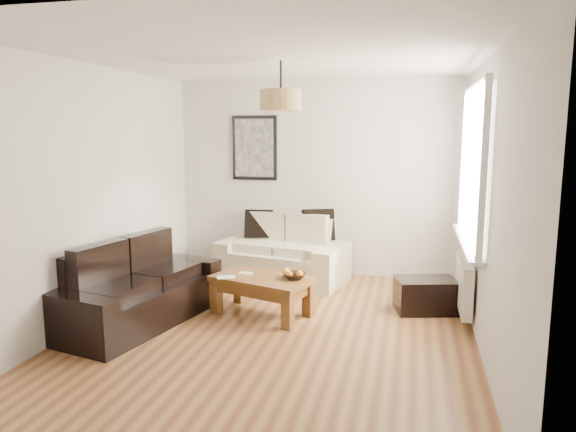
% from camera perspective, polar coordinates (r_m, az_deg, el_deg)
% --- Properties ---
extents(floor, '(4.50, 4.50, 0.00)m').
position_cam_1_polar(floor, '(5.31, -1.52, -12.29)').
color(floor, brown).
rests_on(floor, ground).
extents(ceiling, '(3.80, 4.50, 0.00)m').
position_cam_1_polar(ceiling, '(4.98, -1.65, 16.74)').
color(ceiling, white).
rests_on(ceiling, floor).
extents(wall_back, '(3.80, 0.04, 2.60)m').
position_cam_1_polar(wall_back, '(7.17, 3.04, 4.05)').
color(wall_back, silver).
rests_on(wall_back, floor).
extents(wall_front, '(3.80, 0.04, 2.60)m').
position_cam_1_polar(wall_front, '(2.90, -13.07, -3.98)').
color(wall_front, silver).
rests_on(wall_front, floor).
extents(wall_left, '(0.04, 4.50, 2.60)m').
position_cam_1_polar(wall_left, '(5.77, -20.17, 2.21)').
color(wall_left, silver).
rests_on(wall_left, floor).
extents(wall_right, '(0.04, 4.50, 2.60)m').
position_cam_1_polar(wall_right, '(4.86, 20.62, 0.97)').
color(wall_right, silver).
rests_on(wall_right, floor).
extents(window_bay, '(0.14, 1.90, 1.60)m').
position_cam_1_polar(window_bay, '(5.62, 19.38, 5.16)').
color(window_bay, white).
rests_on(window_bay, wall_right).
extents(radiator, '(0.10, 0.90, 0.52)m').
position_cam_1_polar(radiator, '(5.82, 18.33, -6.88)').
color(radiator, white).
rests_on(radiator, wall_right).
extents(poster, '(0.62, 0.04, 0.87)m').
position_cam_1_polar(poster, '(7.31, -3.60, 7.29)').
color(poster, black).
rests_on(poster, wall_back).
extents(pendant_shade, '(0.40, 0.40, 0.20)m').
position_cam_1_polar(pendant_shade, '(5.24, -0.77, 12.32)').
color(pendant_shade, tan).
rests_on(pendant_shade, ceiling).
extents(loveseat_cream, '(1.74, 1.16, 0.80)m').
position_cam_1_polar(loveseat_cream, '(6.93, -0.57, -3.68)').
color(loveseat_cream, beige).
rests_on(loveseat_cream, floor).
extents(sofa_leather, '(1.25, 1.95, 0.78)m').
position_cam_1_polar(sofa_leather, '(5.67, -15.88, -7.10)').
color(sofa_leather, black).
rests_on(sofa_leather, floor).
extents(coffee_table, '(1.14, 0.84, 0.42)m').
position_cam_1_polar(coffee_table, '(5.70, -2.81, -8.54)').
color(coffee_table, brown).
rests_on(coffee_table, floor).
extents(ottoman, '(0.72, 0.55, 0.36)m').
position_cam_1_polar(ottoman, '(5.99, 14.56, -8.22)').
color(ottoman, black).
rests_on(ottoman, floor).
extents(cushion_left, '(0.38, 0.15, 0.38)m').
position_cam_1_polar(cushion_left, '(7.15, -3.12, -0.85)').
color(cushion_left, black).
rests_on(cushion_left, loveseat_cream).
extents(cushion_right, '(0.43, 0.27, 0.41)m').
position_cam_1_polar(cushion_right, '(6.96, 3.26, -0.97)').
color(cushion_right, black).
rests_on(cushion_right, loveseat_cream).
extents(fruit_bowl, '(0.30, 0.30, 0.06)m').
position_cam_1_polar(fruit_bowl, '(5.56, 0.66, -6.43)').
color(fruit_bowl, black).
rests_on(fruit_bowl, coffee_table).
extents(orange_a, '(0.08, 0.08, 0.07)m').
position_cam_1_polar(orange_a, '(5.59, 0.13, -6.24)').
color(orange_a, '#D95512').
rests_on(orange_a, fruit_bowl).
extents(orange_b, '(0.10, 0.10, 0.08)m').
position_cam_1_polar(orange_b, '(5.59, 1.27, -6.23)').
color(orange_b, orange).
rests_on(orange_b, fruit_bowl).
extents(orange_c, '(0.09, 0.09, 0.09)m').
position_cam_1_polar(orange_c, '(5.66, -0.20, -6.04)').
color(orange_c, orange).
rests_on(orange_c, fruit_bowl).
extents(papers, '(0.22, 0.19, 0.01)m').
position_cam_1_polar(papers, '(5.64, -6.66, -6.54)').
color(papers, silver).
rests_on(papers, coffee_table).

